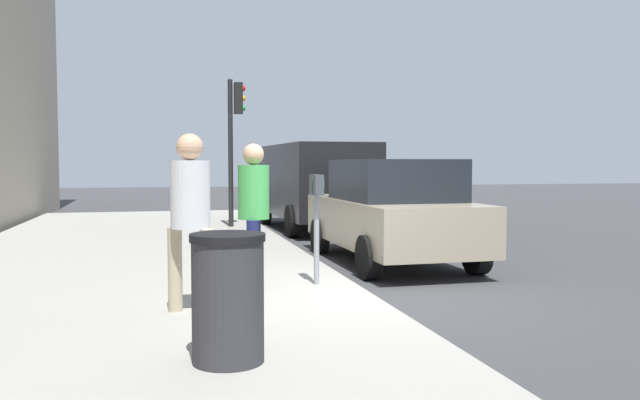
{
  "coord_description": "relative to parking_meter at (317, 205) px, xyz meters",
  "views": [
    {
      "loc": [
        -7.51,
        2.4,
        1.7
      ],
      "look_at": [
        0.72,
        0.4,
        1.22
      ],
      "focal_mm": 36.05,
      "sensor_mm": 36.0,
      "label": 1
    }
  ],
  "objects": [
    {
      "name": "ground_plane",
      "position": [
        -0.46,
        -0.51,
        -1.17
      ],
      "size": [
        80.0,
        80.0,
        0.0
      ],
      "primitive_type": "plane",
      "color": "#38383A",
      "rests_on": "ground"
    },
    {
      "name": "sidewalk_slab",
      "position": [
        -0.46,
        2.49,
        -1.09
      ],
      "size": [
        28.0,
        6.0,
        0.15
      ],
      "primitive_type": "cube",
      "color": "gray",
      "rests_on": "ground_plane"
    },
    {
      "name": "parking_meter",
      "position": [
        0.0,
        0.0,
        0.0
      ],
      "size": [
        0.36,
        0.12,
        1.41
      ],
      "color": "gray",
      "rests_on": "sidewalk_slab"
    },
    {
      "name": "pedestrian_at_meter",
      "position": [
        0.04,
        0.8,
        0.05
      ],
      "size": [
        0.53,
        0.39,
        1.8
      ],
      "rotation": [
        0.0,
        0.0,
        -1.78
      ],
      "color": "#191E4C",
      "rests_on": "sidewalk_slab"
    },
    {
      "name": "pedestrian_bystander",
      "position": [
        -1.24,
        1.63,
        0.1
      ],
      "size": [
        0.41,
        0.47,
        1.86
      ],
      "rotation": [
        0.0,
        0.0,
        -0.66
      ],
      "color": "tan",
      "rests_on": "sidewalk_slab"
    },
    {
      "name": "parked_sedan_near",
      "position": [
        2.31,
        -1.86,
        -0.27
      ],
      "size": [
        4.42,
        2.02,
        1.77
      ],
      "color": "gray",
      "rests_on": "ground_plane"
    },
    {
      "name": "parked_van_far",
      "position": [
        8.17,
        -1.86,
        0.09
      ],
      "size": [
        5.25,
        2.23,
        2.18
      ],
      "color": "black",
      "rests_on": "ground_plane"
    },
    {
      "name": "traffic_signal",
      "position": [
        7.88,
        0.2,
        1.41
      ],
      "size": [
        0.24,
        0.44,
        3.6
      ],
      "color": "black",
      "rests_on": "sidewalk_slab"
    },
    {
      "name": "trash_bin",
      "position": [
        -2.99,
        1.42,
        -0.51
      ],
      "size": [
        0.59,
        0.59,
        1.01
      ],
      "color": "#2D2D33",
      "rests_on": "sidewalk_slab"
    }
  ]
}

